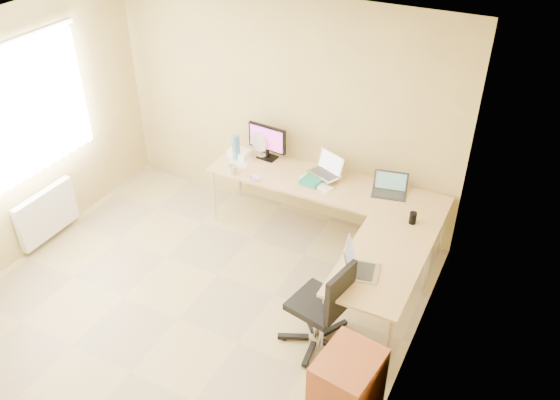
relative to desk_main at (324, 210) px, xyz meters
The scene contains 24 objects.
floor 2.02m from the desk_main, 111.40° to the right, with size 4.50×4.50×0.00m, color tan.
ceiling 2.99m from the desk_main, 111.40° to the right, with size 4.50×4.50×0.00m, color white.
wall_back 1.25m from the desk_main, 151.11° to the left, with size 4.50×4.50×0.00m, color tan.
wall_right 2.49m from the desk_main, 53.38° to the right, with size 4.50×4.50×0.00m, color tan.
desk_main is the anchor object (origin of this frame).
desk_return 1.40m from the desk_main, 45.73° to the right, with size 0.70×1.30×0.73m, color tan.
monitor 1.02m from the desk_main, 166.33° to the left, with size 0.49×0.16×0.42m, color black.
book_stack 0.41m from the desk_main, 165.74° to the right, with size 0.20×0.28×0.05m, color #157358.
laptop_center 0.53m from the desk_main, 118.67° to the left, with size 0.35×0.27×0.23m, color #AAAAAA.
laptop_black 0.84m from the desk_main, ahead, with size 0.36×0.26×0.23m, color #252525.
keyboard 0.39m from the desk_main, 139.16° to the right, with size 0.42×0.12×0.02m, color white.
mouse 0.41m from the desk_main, 83.39° to the right, with size 0.10×0.06×0.04m, color white.
mug 1.13m from the desk_main, 163.46° to the right, with size 0.11×0.11×0.11m, color beige.
cd_stack 0.86m from the desk_main, 157.35° to the right, with size 0.12×0.12×0.03m, color silver.
water_bottle 1.24m from the desk_main, behind, with size 0.09×0.09×0.31m, color teal.
papers 1.13m from the desk_main, behind, with size 0.23×0.32×0.01m, color silver.
white_box 1.20m from the desk_main, behind, with size 0.25×0.18×0.09m, color white.
desk_fan 1.05m from the desk_main, 167.48° to the left, with size 0.23×0.23×0.29m, color beige.
black_cup 1.17m from the desk_main, 15.77° to the right, with size 0.07×0.07×0.12m, color black.
laptop_return 1.57m from the desk_main, 54.54° to the right, with size 0.28×0.36×0.24m, color silver.
office_chair 1.61m from the desk_main, 68.82° to the right, with size 0.58×0.58×0.97m, color black.
cabinet 2.44m from the desk_main, 62.58° to the right, with size 0.43×0.53×0.73m, color brown.
radiator 3.11m from the desk_main, 152.24° to the right, with size 0.09×0.80×0.55m, color white.
window 3.35m from the desk_main, 152.41° to the right, with size 0.10×1.80×1.40m, color white.
Camera 1 is at (2.69, -3.12, 4.08)m, focal length 37.02 mm.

